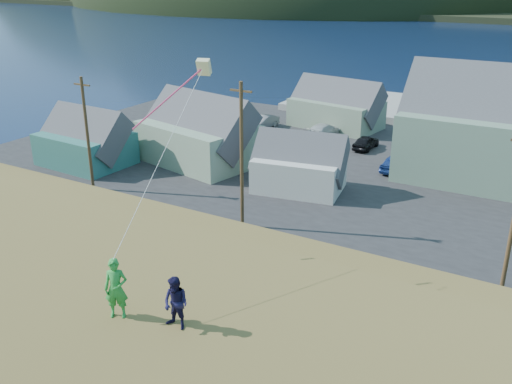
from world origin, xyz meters
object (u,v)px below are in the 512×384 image
shed_teal (85,140)px  shed_palegreen_far (336,105)px  kite_flyer_navy (176,303)px  wharf (398,108)px  shed_white (299,164)px  kite_flyer_green (116,288)px  shed_palegreen_near (198,132)px

shed_teal → shed_palegreen_far: size_ratio=0.78×
shed_palegreen_far → shed_teal: bearing=-113.1°
kite_flyer_navy → wharf: bearing=102.3°
wharf → shed_teal: shed_teal is taller
shed_teal → shed_white: bearing=14.1°
shed_white → kite_flyer_green: kite_flyer_green is taller
wharf → shed_palegreen_far: bearing=-108.2°
shed_palegreen_near → kite_flyer_navy: kite_flyer_navy is taller
shed_teal → shed_white: shed_teal is taller
wharf → shed_palegreen_far: 11.86m
shed_white → shed_palegreen_far: (-4.96, 19.23, 0.34)m
shed_teal → shed_palegreen_near: bearing=36.0°
shed_palegreen_near → kite_flyer_green: kite_flyer_green is taller
shed_palegreen_near → kite_flyer_navy: (20.54, -29.45, 5.10)m
shed_white → kite_flyer_navy: 30.02m
shed_white → kite_flyer_green: (7.91, -28.21, 5.91)m
kite_flyer_navy → shed_palegreen_far: bearing=108.9°
shed_white → shed_palegreen_far: size_ratio=0.74×
shed_palegreen_near → kite_flyer_green: (18.74, -29.85, 5.23)m
shed_palegreen_near → kite_flyer_navy: 36.26m
shed_palegreen_far → wharf: bearing=80.5°
shed_teal → shed_palegreen_far: (14.29, 23.11, 0.17)m
shed_white → shed_palegreen_near: bearing=161.5°
kite_flyer_green → shed_teal: bearing=108.7°
shed_teal → shed_white: size_ratio=1.06×
shed_white → shed_teal: bearing=-178.5°
wharf → shed_teal: (-17.93, -34.21, 1.92)m
wharf → shed_palegreen_near: size_ratio=2.23×
kite_flyer_green → shed_palegreen_far: bearing=75.8°
shed_palegreen_near → kite_flyer_green: 35.63m
shed_teal → shed_white: 19.64m
shed_palegreen_near → shed_white: (10.83, -1.64, -0.68)m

